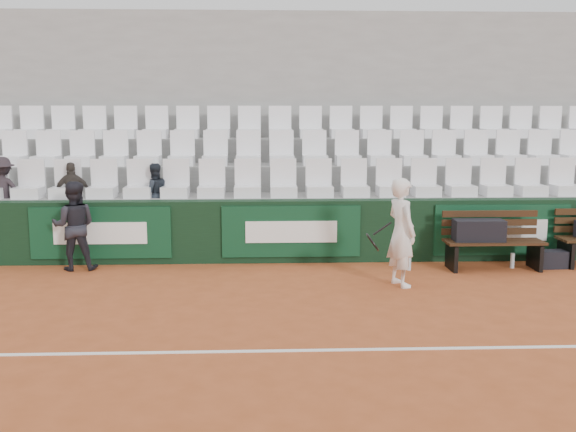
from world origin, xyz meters
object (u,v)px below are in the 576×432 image
at_px(water_bottle_near, 409,263).
at_px(spectator_b, 71,166).
at_px(bench_left, 493,255).
at_px(sports_bag_left, 479,230).
at_px(water_bottle_far, 512,261).
at_px(tennis_player, 401,232).
at_px(sports_bag_ground, 551,259).
at_px(ball_kid, 74,226).
at_px(spectator_c, 154,167).
at_px(spectator_a, 1,164).

xyz_separation_m(water_bottle_near, spectator_b, (-5.39, 1.18, 1.40)).
xyz_separation_m(bench_left, sports_bag_left, (-0.25, 0.00, 0.39)).
bearing_deg(sports_bag_left, water_bottle_far, 6.31).
relative_size(water_bottle_far, tennis_player, 0.16).
xyz_separation_m(sports_bag_ground, tennis_player, (-2.57, -0.94, 0.62)).
relative_size(ball_kid, spectator_b, 1.32).
bearing_deg(spectator_c, spectator_a, -22.56).
relative_size(sports_bag_left, water_bottle_far, 3.21).
height_order(water_bottle_near, tennis_player, tennis_player).
relative_size(bench_left, water_bottle_far, 6.35).
xyz_separation_m(sports_bag_left, spectator_c, (-5.10, 1.18, 0.89)).
bearing_deg(spectator_c, sports_bag_ground, 147.38).
bearing_deg(water_bottle_near, spectator_b, 167.60).
bearing_deg(spectator_a, tennis_player, 160.29).
height_order(water_bottle_near, spectator_c, spectator_c).
bearing_deg(water_bottle_far, spectator_a, 172.23).
relative_size(sports_bag_left, spectator_b, 0.73).
distance_m(spectator_a, spectator_c, 2.47).
bearing_deg(tennis_player, spectator_a, 161.64).
relative_size(sports_bag_ground, tennis_player, 0.29).
bearing_deg(spectator_c, sports_bag_left, 144.46).
distance_m(sports_bag_ground, spectator_c, 6.53).
relative_size(ball_kid, spectator_c, 1.35).
xyz_separation_m(sports_bag_left, ball_kid, (-6.18, 0.24, 0.07)).
distance_m(spectator_b, spectator_c, 1.35).
bearing_deg(sports_bag_ground, water_bottle_near, -178.26).
relative_size(bench_left, ball_kid, 1.10).
height_order(water_bottle_far, spectator_a, spectator_a).
height_order(sports_bag_ground, water_bottle_far, sports_bag_ground).
height_order(ball_kid, spectator_a, spectator_a).
height_order(bench_left, sports_bag_ground, bench_left).
bearing_deg(spectator_a, bench_left, 170.06).
xyz_separation_m(sports_bag_left, water_bottle_far, (0.58, 0.06, -0.49)).
distance_m(sports_bag_left, sports_bag_ground, 1.28).
bearing_deg(spectator_b, water_bottle_far, 157.41).
bearing_deg(sports_bag_left, ball_kid, 177.78).
xyz_separation_m(tennis_player, ball_kid, (-4.79, 1.12, -0.07)).
relative_size(sports_bag_ground, spectator_a, 0.39).
bearing_deg(sports_bag_ground, spectator_a, 172.74).
relative_size(bench_left, spectator_a, 1.33).
xyz_separation_m(water_bottle_far, spectator_a, (-8.15, 1.11, 1.44)).
height_order(sports_bag_left, ball_kid, ball_kid).
bearing_deg(tennis_player, ball_kid, 166.88).
relative_size(water_bottle_far, spectator_a, 0.21).
bearing_deg(water_bottle_far, bench_left, -168.35).
distance_m(sports_bag_left, tennis_player, 1.65).
relative_size(ball_kid, spectator_a, 1.21).
bearing_deg(water_bottle_far, spectator_c, 168.91).
distance_m(water_bottle_far, tennis_player, 2.27).
distance_m(sports_bag_ground, spectator_b, 7.84).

